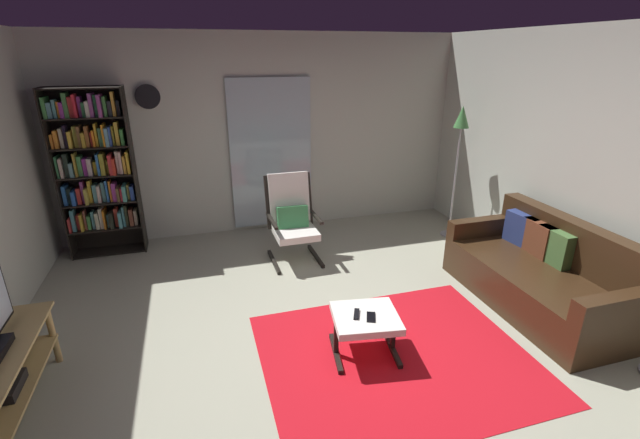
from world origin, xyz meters
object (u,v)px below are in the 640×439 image
Objects in this scene: tv_remote at (356,314)px; bookshelf_near_tv at (96,168)px; floor_lamp_by_shelf at (460,132)px; leather_sofa at (541,275)px; cell_phone at (371,317)px; wall_clock at (148,97)px; lounge_armchair at (292,216)px; ottoman at (365,322)px.

bookshelf_near_tv is at bearing 153.54° from tv_remote.
leather_sofa is at bearing -93.29° from floor_lamp_by_shelf.
cell_phone is 0.48× the size of wall_clock.
tv_remote reaches higher than cell_phone.
bookshelf_near_tv is at bearing 149.52° from leather_sofa.
lounge_armchair is 7.30× the size of cell_phone.
leather_sofa is 1.07× the size of floor_lamp_by_shelf.
wall_clock is at bearing 119.17° from ottoman.
leather_sofa is at bearing 31.33° from cell_phone.
bookshelf_near_tv reaches higher than lounge_armchair.
cell_phone is 0.08× the size of floor_lamp_by_shelf.
tv_remote is 3.09m from floor_lamp_by_shelf.
cell_phone is (0.10, -0.07, -0.00)m from tv_remote.
ottoman is at bearing 138.63° from cell_phone.
tv_remote is at bearing -173.65° from leather_sofa.
bookshelf_near_tv is 6.88× the size of wall_clock.
lounge_armchair is (2.16, -0.81, -0.54)m from bookshelf_near_tv.
bookshelf_near_tv is 13.86× the size of tv_remote.
wall_clock is (-3.71, 0.96, 0.45)m from floor_lamp_by_shelf.
leather_sofa is 4.78m from wall_clock.
lounge_armchair is 0.59× the size of floor_lamp_by_shelf.
ottoman is 3.73m from wall_clock.
tv_remote is 0.50× the size of wall_clock.
lounge_armchair is at bearing -34.26° from wall_clock.
leather_sofa is 3.14× the size of ottoman.
bookshelf_near_tv is 1.08× the size of leather_sofa.
floor_lamp_by_shelf reaches higher than leather_sofa.
bookshelf_near_tv is 1.95× the size of lounge_armchair.
tv_remote is 3.65m from wall_clock.
leather_sofa reaches higher than cell_phone.
tv_remote reaches higher than ottoman.
bookshelf_near_tv reaches higher than leather_sofa.
bookshelf_near_tv reaches higher than floor_lamp_by_shelf.
ottoman is at bearing -85.42° from lounge_armchair.
wall_clock is (-1.68, 3.01, 1.47)m from cell_phone.
lounge_armchair is 1.93m from tv_remote.
tv_remote is at bearing 166.74° from ottoman.
tv_remote is 0.08× the size of floor_lamp_by_shelf.
cell_phone is (0.02, -0.05, 0.07)m from ottoman.
cell_phone is at bearing -134.69° from floor_lamp_by_shelf.
leather_sofa is at bearing -38.88° from lounge_armchair.
wall_clock is (0.66, 0.21, 0.77)m from bookshelf_near_tv.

